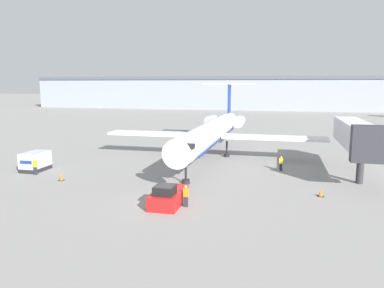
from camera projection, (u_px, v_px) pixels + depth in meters
The scene contains 11 objects.
ground_plane at pixel (163, 206), 30.44m from camera, with size 600.00×600.00×0.00m, color gray.
terminal_building at pixel (257, 93), 144.70m from camera, with size 180.00×16.80×12.66m.
airplane_main at pixel (213, 131), 50.26m from camera, with size 29.70×33.16×9.90m.
pushback_tug at pixel (168, 196), 30.78m from camera, with size 2.26×4.72×1.86m.
luggage_cart at pixel (35, 161), 42.76m from camera, with size 2.09×3.33×2.16m.
worker_near_tug at pixel (186, 196), 30.15m from camera, with size 0.40×0.25×1.79m.
worker_by_wing at pixel (281, 163), 42.75m from camera, with size 0.40×0.24×1.68m.
worker_on_apron at pixel (35, 166), 40.82m from camera, with size 0.40×0.25×1.80m.
traffic_cone_left at pixel (61, 177), 38.46m from camera, with size 0.52×0.52×0.73m.
traffic_cone_right at pixel (321, 193), 33.06m from camera, with size 0.55×0.55×0.60m.
jet_bridge at pixel (356, 135), 39.73m from camera, with size 3.20×14.84×6.19m.
Camera 1 is at (9.01, -27.92, 9.85)m, focal length 35.00 mm.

